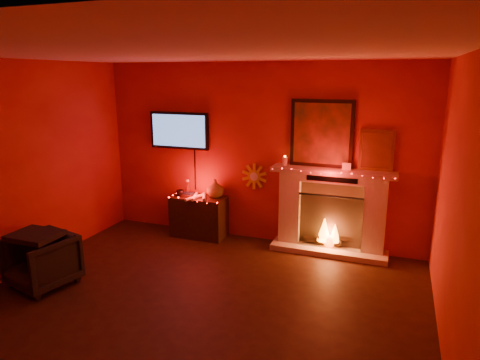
% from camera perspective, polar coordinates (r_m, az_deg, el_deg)
% --- Properties ---
extents(room, '(5.00, 5.00, 5.00)m').
position_cam_1_polar(room, '(4.21, -8.26, -2.20)').
color(room, black).
rests_on(room, ground).
extents(floor, '(5.00, 5.00, 0.00)m').
position_cam_1_polar(floor, '(4.76, -7.67, -18.01)').
color(floor, black).
rests_on(floor, ground).
extents(fireplace, '(1.72, 0.40, 2.18)m').
position_cam_1_polar(fireplace, '(6.25, 12.04, -3.04)').
color(fireplace, beige).
rests_on(fireplace, floor).
extents(tv, '(1.00, 0.07, 1.24)m').
position_cam_1_polar(tv, '(6.88, -8.09, 6.53)').
color(tv, black).
rests_on(tv, room).
extents(sunburst_clock, '(0.40, 0.03, 0.40)m').
position_cam_1_polar(sunburst_clock, '(6.53, 1.91, 0.49)').
color(sunburst_clock, gold).
rests_on(sunburst_clock, room).
extents(console_table, '(0.85, 0.53, 0.94)m').
position_cam_1_polar(console_table, '(6.81, -5.36, -4.47)').
color(console_table, black).
rests_on(console_table, floor).
extents(armchair, '(0.82, 0.84, 0.64)m').
position_cam_1_polar(armchair, '(5.78, -24.93, -9.77)').
color(armchair, black).
rests_on(armchair, floor).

